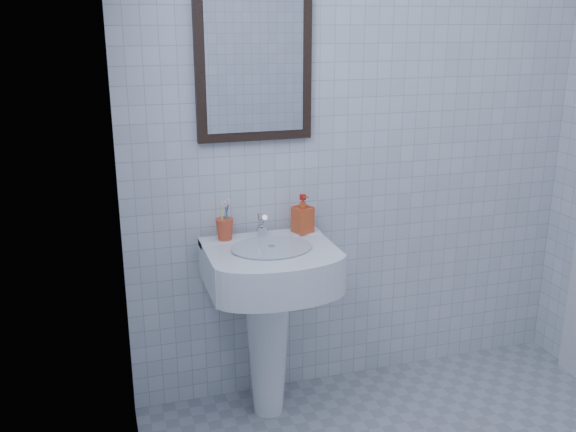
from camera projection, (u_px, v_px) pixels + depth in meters
name	position (u px, v px, depth m)	size (l,w,h in m)	color
wall_back	(361.00, 131.00, 2.94)	(2.20, 0.02, 2.50)	silver
wall_left	(137.00, 234.00, 1.53)	(0.02, 2.40, 2.50)	silver
washbasin	(269.00, 302.00, 2.80)	(0.54, 0.40, 0.84)	white
faucet	(262.00, 227.00, 2.80)	(0.05, 0.10, 0.11)	silver
toothbrush_cup	(225.00, 229.00, 2.76)	(0.08, 0.08, 0.09)	#DB4B2A
soap_dispenser	(303.00, 213.00, 2.85)	(0.08, 0.08, 0.17)	red
wall_mirror	(254.00, 67.00, 2.69)	(0.50, 0.04, 0.62)	black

